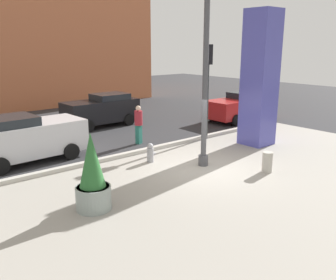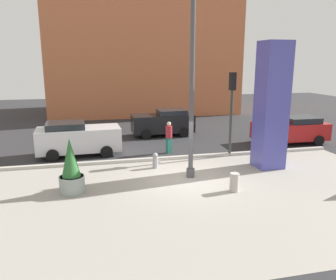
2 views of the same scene
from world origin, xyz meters
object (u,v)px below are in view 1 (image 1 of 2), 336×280
art_pillar_blue (260,79)px  traffic_light_far_side (208,76)px  pedestrian_by_curb (139,123)px  lamp_post (206,63)px  concrete_bollard (267,162)px  car_curb_west (25,138)px  car_intersection (240,106)px  car_curb_east (102,110)px  potted_plant_near_right (92,178)px  fire_hydrant (150,153)px

art_pillar_blue → traffic_light_far_side: bearing=115.7°
pedestrian_by_curb → art_pillar_blue: bearing=-40.5°
lamp_post → concrete_bollard: size_ratio=10.30×
lamp_post → car_curb_west: lamp_post is taller
car_intersection → car_curb_west: size_ratio=1.01×
traffic_light_far_side → concrete_bollard: bearing=-111.0°
lamp_post → concrete_bollard: bearing=-59.3°
concrete_bollard → lamp_post: bearing=120.7°
car_intersection → car_curb_east: bearing=151.4°
lamp_post → pedestrian_by_curb: (-0.02, 4.09, -2.79)m
lamp_post → car_curb_east: lamp_post is taller
car_curb_west → concrete_bollard: bearing=-48.2°
concrete_bollard → pedestrian_by_curb: size_ratio=0.43×
car_curb_east → car_intersection: car_curb_east is taller
pedestrian_by_curb → concrete_bollard: bearing=-78.8°
potted_plant_near_right → car_intersection: potted_plant_near_right is taller
fire_hydrant → traffic_light_far_side: size_ratio=0.17×
fire_hydrant → art_pillar_blue: bearing=-10.6°
traffic_light_far_side → car_intersection: traffic_light_far_side is taller
traffic_light_far_side → car_curb_west: 8.40m
car_curb_west → pedestrian_by_curb: bearing=-8.2°
potted_plant_near_right → pedestrian_by_curb: (4.96, 4.79, 0.05)m
car_curb_east → car_intersection: size_ratio=0.93×
concrete_bollard → potted_plant_near_right: bearing=168.2°
pedestrian_by_curb → car_curb_east: bearing=81.6°
potted_plant_near_right → traffic_light_far_side: (7.99, 3.48, 2.05)m
pedestrian_by_curb → lamp_post: bearing=-89.7°
concrete_bollard → pedestrian_by_curb: 6.23m
art_pillar_blue → car_intersection: 5.85m
pedestrian_by_curb → fire_hydrant: bearing=-116.5°
fire_hydrant → car_curb_west: 4.85m
car_curb_east → car_curb_west: bearing=-146.0°
potted_plant_near_right → car_intersection: size_ratio=0.49×
lamp_post → traffic_light_far_side: 4.17m
traffic_light_far_side → car_curb_east: traffic_light_far_side is taller
concrete_bollard → car_intersection: 9.35m
potted_plant_near_right → traffic_light_far_side: bearing=23.5°
art_pillar_blue → pedestrian_by_curb: (-4.07, 3.48, -1.95)m
concrete_bollard → car_intersection: (6.62, 6.58, 0.47)m
art_pillar_blue → car_curb_west: size_ratio=1.33×
concrete_bollard → car_curb_west: size_ratio=0.17×
art_pillar_blue → traffic_light_far_side: art_pillar_blue is taller
art_pillar_blue → car_intersection: size_ratio=1.32×
traffic_light_far_side → lamp_post: bearing=-137.4°
traffic_light_far_side → car_intersection: 5.55m
art_pillar_blue → traffic_light_far_side: 2.40m
traffic_light_far_side → car_curb_west: traffic_light_far_side is taller
fire_hydrant → lamp_post: bearing=-52.0°
fire_hydrant → car_curb_east: size_ratio=0.18×
car_curb_east → car_curb_west: size_ratio=0.93×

